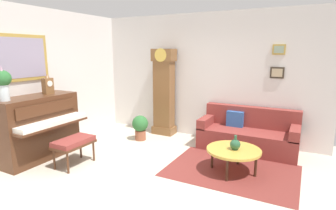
# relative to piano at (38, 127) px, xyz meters

# --- Properties ---
(ground_plane) EXTENTS (6.40, 6.00, 0.10)m
(ground_plane) POSITION_rel_piano_xyz_m (2.23, 0.27, -0.64)
(ground_plane) COLOR beige
(wall_left) EXTENTS (0.13, 4.90, 2.80)m
(wall_left) POSITION_rel_piano_xyz_m (-0.37, 0.27, 0.82)
(wall_left) COLOR silver
(wall_left) RESTS_ON ground_plane
(wall_back) EXTENTS (5.30, 0.13, 2.80)m
(wall_back) POSITION_rel_piano_xyz_m (2.23, 2.67, 0.81)
(wall_back) COLOR silver
(wall_back) RESTS_ON ground_plane
(area_rug) EXTENTS (2.10, 1.50, 0.01)m
(area_rug) POSITION_rel_piano_xyz_m (3.34, 1.08, -0.59)
(area_rug) COLOR maroon
(area_rug) RESTS_ON ground_plane
(piano) EXTENTS (0.87, 1.44, 1.17)m
(piano) POSITION_rel_piano_xyz_m (0.00, 0.00, 0.00)
(piano) COLOR #4C2B19
(piano) RESTS_ON ground_plane
(piano_bench) EXTENTS (0.42, 0.70, 0.48)m
(piano_bench) POSITION_rel_piano_xyz_m (0.83, 0.05, -0.19)
(piano_bench) COLOR #4C2B19
(piano_bench) RESTS_ON ground_plane
(grandfather_clock) EXTENTS (0.52, 0.34, 2.03)m
(grandfather_clock) POSITION_rel_piano_xyz_m (1.34, 2.40, 0.37)
(grandfather_clock) COLOR brown
(grandfather_clock) RESTS_ON ground_plane
(couch) EXTENTS (1.90, 0.80, 0.84)m
(couch) POSITION_rel_piano_xyz_m (3.35, 2.26, -0.28)
(couch) COLOR maroon
(couch) RESTS_ON ground_plane
(coffee_table) EXTENTS (0.88, 0.88, 0.40)m
(coffee_table) POSITION_rel_piano_xyz_m (3.36, 1.05, -0.22)
(coffee_table) COLOR gold
(coffee_table) RESTS_ON ground_plane
(mantel_clock) EXTENTS (0.13, 0.18, 0.38)m
(mantel_clock) POSITION_rel_piano_xyz_m (0.00, 0.28, 0.75)
(mantel_clock) COLOR brown
(mantel_clock) RESTS_ON piano
(flower_vase) EXTENTS (0.26, 0.26, 0.58)m
(flower_vase) POSITION_rel_piano_xyz_m (0.00, -0.55, 0.89)
(flower_vase) COLOR silver
(flower_vase) RESTS_ON piano
(green_jug) EXTENTS (0.17, 0.17, 0.24)m
(green_jug) POSITION_rel_piano_xyz_m (3.39, 1.04, -0.10)
(green_jug) COLOR #234C33
(green_jug) RESTS_ON coffee_table
(potted_plant) EXTENTS (0.36, 0.36, 0.56)m
(potted_plant) POSITION_rel_piano_xyz_m (1.09, 1.74, -0.27)
(potted_plant) COLOR #935138
(potted_plant) RESTS_ON ground_plane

